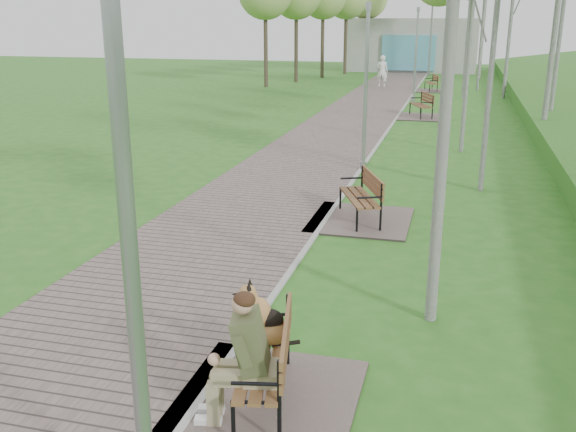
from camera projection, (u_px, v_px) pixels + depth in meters
name	position (u px, v px, depth m)	size (l,w,h in m)	color
walkway	(340.00, 130.00, 24.02)	(3.50, 67.00, 0.04)	#60534E
kerb	(387.00, 132.00, 23.58)	(0.10, 67.00, 0.05)	#999993
building_north	(411.00, 45.00, 50.57)	(10.00, 5.20, 4.00)	#9E9E99
bench_main	(256.00, 365.00, 6.93)	(1.96, 2.18, 1.71)	#60534E
bench_second	(359.00, 210.00, 13.35)	(2.03, 2.26, 1.25)	#60534E
bench_third	(421.00, 112.00, 27.17)	(2.06, 2.29, 1.26)	#60534E
bench_far	(431.00, 87.00, 36.90)	(1.85, 2.05, 1.13)	#60534E
lamp_post_near	(132.00, 278.00, 4.36)	(0.20, 0.20, 5.08)	gray
lamp_post_second	(366.00, 95.00, 17.21)	(0.17, 0.17, 4.46)	gray
lamp_post_third	(416.00, 58.00, 31.80)	(0.18, 0.18, 4.55)	gray
lamp_post_far	(431.00, 40.00, 45.72)	(0.21, 0.21, 5.46)	gray
pedestrian_near	(382.00, 71.00, 38.72)	(0.69, 0.45, 1.90)	white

